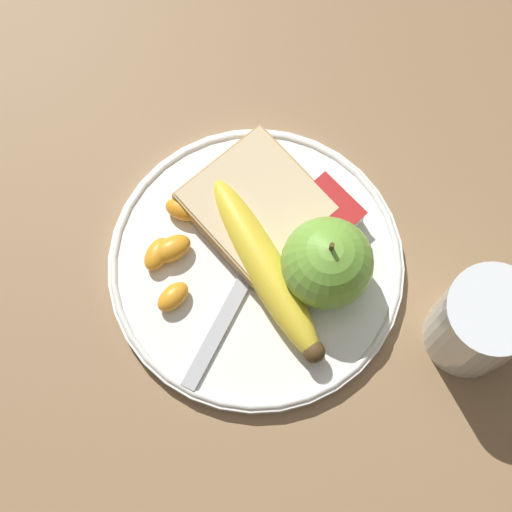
% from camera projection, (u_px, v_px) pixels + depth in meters
% --- Properties ---
extents(ground_plane, '(3.00, 3.00, 0.00)m').
position_uv_depth(ground_plane, '(256.00, 268.00, 0.71)').
color(ground_plane, olive).
extents(plate, '(0.24, 0.24, 0.01)m').
position_uv_depth(plate, '(256.00, 265.00, 0.70)').
color(plate, white).
rests_on(plate, ground_plane).
extents(juice_glass, '(0.07, 0.07, 0.09)m').
position_uv_depth(juice_glass, '(479.00, 324.00, 0.65)').
color(juice_glass, silver).
rests_on(juice_glass, ground_plane).
extents(apple, '(0.07, 0.07, 0.08)m').
position_uv_depth(apple, '(327.00, 263.00, 0.66)').
color(apple, '#72B23D').
rests_on(apple, plate).
extents(banana, '(0.18, 0.07, 0.03)m').
position_uv_depth(banana, '(266.00, 267.00, 0.68)').
color(banana, yellow).
rests_on(banana, plate).
extents(bread_slice, '(0.10, 0.10, 0.02)m').
position_uv_depth(bread_slice, '(257.00, 206.00, 0.70)').
color(bread_slice, '#AB8751').
rests_on(bread_slice, plate).
extents(fork, '(0.09, 0.19, 0.00)m').
position_uv_depth(fork, '(254.00, 263.00, 0.69)').
color(fork, '#B2B2B7').
rests_on(fork, plate).
extents(jam_packet, '(0.05, 0.04, 0.02)m').
position_uv_depth(jam_packet, '(328.00, 212.00, 0.70)').
color(jam_packet, white).
rests_on(jam_packet, plate).
extents(orange_segment_0, '(0.03, 0.03, 0.02)m').
position_uv_depth(orange_segment_0, '(157.00, 254.00, 0.69)').
color(orange_segment_0, orange).
rests_on(orange_segment_0, plate).
extents(orange_segment_1, '(0.02, 0.03, 0.02)m').
position_uv_depth(orange_segment_1, '(216.00, 215.00, 0.70)').
color(orange_segment_1, orange).
rests_on(orange_segment_1, plate).
extents(orange_segment_2, '(0.02, 0.03, 0.02)m').
position_uv_depth(orange_segment_2, '(173.00, 297.00, 0.68)').
color(orange_segment_2, orange).
rests_on(orange_segment_2, plate).
extents(orange_segment_3, '(0.03, 0.04, 0.02)m').
position_uv_depth(orange_segment_3, '(172.00, 249.00, 0.69)').
color(orange_segment_3, orange).
rests_on(orange_segment_3, plate).
extents(orange_segment_4, '(0.04, 0.03, 0.02)m').
position_uv_depth(orange_segment_4, '(184.00, 209.00, 0.70)').
color(orange_segment_4, orange).
rests_on(orange_segment_4, plate).
extents(orange_segment_5, '(0.04, 0.04, 0.02)m').
position_uv_depth(orange_segment_5, '(244.00, 244.00, 0.69)').
color(orange_segment_5, orange).
rests_on(orange_segment_5, plate).
extents(orange_segment_6, '(0.03, 0.03, 0.02)m').
position_uv_depth(orange_segment_6, '(200.00, 201.00, 0.71)').
color(orange_segment_6, orange).
rests_on(orange_segment_6, plate).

